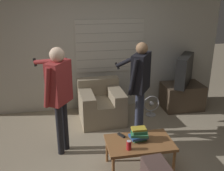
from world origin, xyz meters
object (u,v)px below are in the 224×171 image
person_right_standing (140,79)px  soda_can (129,145)px  book_stack (139,134)px  floor_fan (151,106)px  person_left_standing (59,88)px  tv (184,70)px  coffee_table (139,144)px  armchair_beige (101,104)px  spare_remote (121,135)px

person_right_standing → soda_can: 1.26m
book_stack → floor_fan: 1.73m
person_left_standing → person_right_standing: size_ratio=1.01×
tv → person_left_standing: person_left_standing is taller
soda_can → coffee_table: bearing=38.6°
person_right_standing → book_stack: 1.02m
person_left_standing → soda_can: bearing=-98.3°
armchair_beige → spare_remote: (0.08, -1.41, 0.13)m
coffee_table → person_left_standing: (-1.05, 0.64, 0.66)m
book_stack → person_right_standing: bearing=73.6°
person_right_standing → spare_remote: size_ratio=12.30×
person_right_standing → book_stack: bearing=-162.2°
coffee_table → person_right_standing: 1.13m
spare_remote → coffee_table: bearing=-69.7°
person_right_standing → soda_can: (-0.44, -1.05, -0.54)m
armchair_beige → soda_can: armchair_beige is taller
person_left_standing → spare_remote: (0.84, -0.46, -0.60)m
armchair_beige → floor_fan: size_ratio=2.10×
armchair_beige → spare_remote: 1.42m
person_right_standing → tv: bearing=-19.1°
person_left_standing → coffee_table: bearing=-86.9°
armchair_beige → floor_fan: armchair_beige is taller
coffee_table → person_right_standing: size_ratio=0.56×
person_left_standing → soda_can: size_ratio=13.16×
floor_fan → armchair_beige: bearing=179.2°
armchair_beige → person_left_standing: person_left_standing is taller
armchair_beige → spare_remote: size_ratio=6.62×
book_stack → floor_fan: book_stack is taller
armchair_beige → floor_fan: bearing=176.4°
tv → person_right_standing: bearing=-17.2°
person_left_standing → book_stack: (1.05, -0.60, -0.53)m
coffee_table → floor_fan: (0.72, 1.58, -0.19)m
coffee_table → spare_remote: (-0.22, 0.18, 0.06)m
armchair_beige → soda_can: (0.11, -1.75, 0.18)m
armchair_beige → coffee_table: size_ratio=0.97×
tv → book_stack: bearing=-3.8°
coffee_table → floor_fan: 1.75m
coffee_table → book_stack: (-0.00, 0.04, 0.13)m
book_stack → floor_fan: bearing=64.9°
coffee_table → spare_remote: size_ratio=6.85×
person_left_standing → book_stack: person_left_standing is taller
person_right_standing → floor_fan: (0.47, 0.69, -0.83)m
armchair_beige → person_right_standing: size_ratio=0.54×
tv → spare_remote: bearing=-10.0°
spare_remote → floor_fan: (0.93, 1.40, -0.24)m
person_left_standing → person_right_standing: bearing=-44.6°
armchair_beige → book_stack: size_ratio=3.31×
tv → book_stack: 2.32m
tv → person_left_standing: size_ratio=0.48×
armchair_beige → tv: tv is taller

